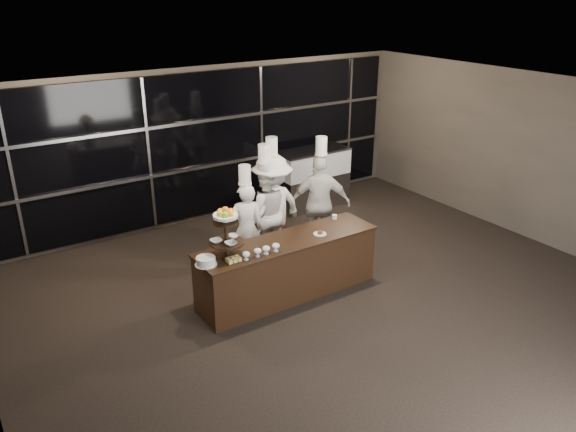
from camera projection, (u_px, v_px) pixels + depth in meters
room at (380, 233)px, 7.07m from camera, size 10.00×10.00×10.00m
window_wall at (208, 145)px, 10.87m from camera, size 8.60×0.10×2.80m
buffet_counter at (288, 267)px, 8.41m from camera, size 2.84×0.74×0.92m
display_stand at (226, 229)px, 7.57m from camera, size 0.48×0.48×0.74m
compotes at (261, 250)px, 7.74m from camera, size 0.59×0.11×0.12m
layer_cake at (206, 261)px, 7.49m from camera, size 0.30×0.30×0.11m
pastry_squares at (233, 259)px, 7.60m from camera, size 0.20×0.13×0.05m
small_plate at (320, 233)px, 8.42m from camera, size 0.20×0.20×0.05m
chef_cup at (335, 217)px, 8.96m from camera, size 0.08×0.08×0.07m
display_case at (312, 175)px, 11.74m from camera, size 1.54×0.67×1.24m
chef_a at (246, 227)px, 8.97m from camera, size 0.65×0.53×1.83m
chef_b at (265, 212)px, 9.32m from camera, size 1.02×0.91×2.05m
chef_c at (272, 208)px, 9.38m from camera, size 1.30×0.90×2.14m
chef_d at (320, 203)px, 9.66m from camera, size 1.11×0.94×2.08m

